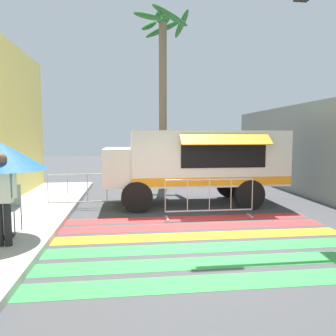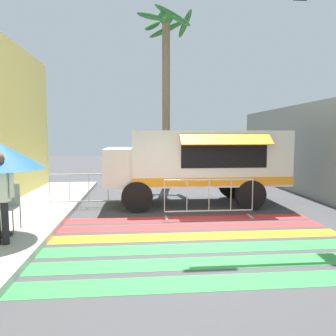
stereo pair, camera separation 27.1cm
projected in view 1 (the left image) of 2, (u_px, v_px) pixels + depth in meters
ground_plane at (202, 237)px, 7.10m from camera, size 60.00×60.00×0.00m
concrete_wall_right at (329, 152)px, 10.47m from camera, size 0.20×16.00×3.38m
crosswalk_painted at (205, 241)px, 6.81m from camera, size 6.40×4.36×0.01m
food_truck at (192, 160)px, 10.45m from camera, size 5.58×2.62×2.35m
traffic_signal_pole at (326, 38)px, 7.64m from camera, size 4.14×0.29×6.60m
patio_umbrella at (0, 156)px, 6.43m from camera, size 1.76×1.76×1.93m
folding_chair at (8, 204)px, 6.98m from camera, size 0.46×0.46×1.00m
vendor_person at (2, 193)px, 6.00m from camera, size 0.53×0.23×1.74m
barricade_front at (209, 198)px, 8.78m from camera, size 2.42×0.44×1.05m
barricade_side at (87, 191)px, 9.97m from camera, size 2.36×0.44×1.05m
palm_tree at (163, 65)px, 13.32m from camera, size 2.34×2.32×7.27m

